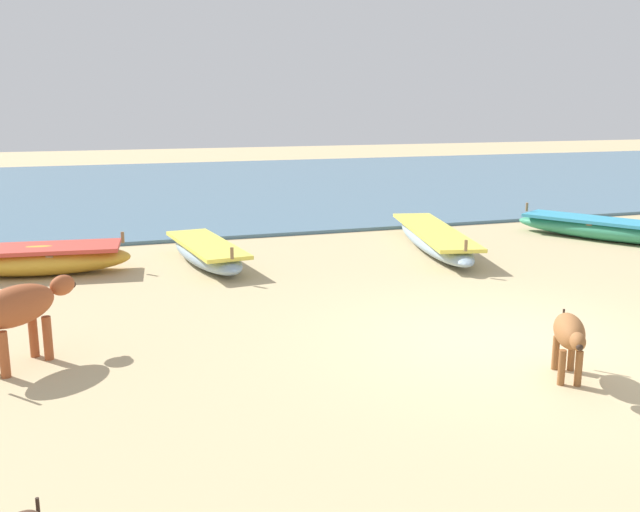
% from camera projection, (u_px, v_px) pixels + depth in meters
% --- Properties ---
extents(ground, '(80.00, 80.00, 0.00)m').
position_uv_depth(ground, '(506.00, 341.00, 8.94)').
color(ground, tan).
extents(sea_water, '(60.00, 20.00, 0.08)m').
position_uv_depth(sea_water, '(231.00, 185.00, 25.47)').
color(sea_water, slate).
rests_on(sea_water, ground).
extents(fishing_boat_0, '(1.23, 3.42, 0.61)m').
position_uv_depth(fishing_boat_0, '(207.00, 252.00, 13.16)').
color(fishing_boat_0, '#8CA5B7').
rests_on(fishing_boat_0, ground).
extents(fishing_boat_1, '(1.92, 4.84, 0.63)m').
position_uv_depth(fishing_boat_1, '(434.00, 238.00, 14.47)').
color(fishing_boat_1, '#8CA5B7').
rests_on(fishing_boat_1, ground).
extents(fishing_boat_3, '(3.21, 1.37, 0.71)m').
position_uv_depth(fishing_boat_3, '(40.00, 259.00, 12.37)').
color(fishing_boat_3, gold).
rests_on(fishing_boat_3, ground).
extents(fishing_boat_4, '(2.97, 4.13, 0.66)m').
position_uv_depth(fishing_boat_4, '(610.00, 229.00, 15.44)').
color(fishing_boat_4, '#338C66').
rests_on(fishing_boat_4, ground).
extents(cow_adult_rust, '(1.21, 1.23, 0.96)m').
position_uv_depth(cow_adult_rust, '(20.00, 308.00, 7.99)').
color(cow_adult_rust, '#9E4C28').
rests_on(cow_adult_rust, ground).
extents(calf_far_brown, '(0.71, 1.03, 0.71)m').
position_uv_depth(calf_far_brown, '(569.00, 334.00, 7.62)').
color(calf_far_brown, brown).
rests_on(calf_far_brown, ground).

